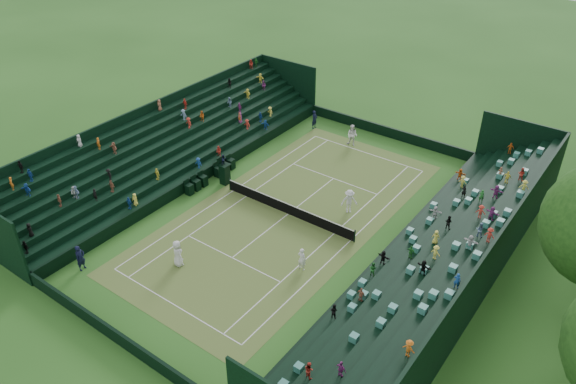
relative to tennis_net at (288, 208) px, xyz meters
name	(u,v)px	position (x,y,z in m)	size (l,w,h in m)	color
ground	(288,214)	(0.00, 0.00, -0.53)	(160.00, 160.00, 0.00)	#26561B
court_surface	(288,214)	(0.00, 0.00, -0.52)	(12.97, 26.77, 0.01)	#3B7C29
perimeter_wall_north	(388,132)	(0.00, 15.88, -0.03)	(17.17, 0.20, 1.00)	black
perimeter_wall_south	(120,339)	(0.00, -15.88, -0.03)	(17.17, 0.20, 1.00)	black
perimeter_wall_east	(389,251)	(8.48, 0.00, -0.03)	(0.20, 31.77, 1.00)	black
perimeter_wall_west	(205,174)	(-8.48, 0.00, -0.03)	(0.20, 31.77, 1.00)	black
north_grandstand	(450,263)	(12.66, 0.00, 1.02)	(6.60, 32.00, 4.90)	black
south_grandstand	(168,149)	(-12.66, 0.00, 1.02)	(6.60, 32.00, 4.90)	black
tennis_net	(288,208)	(0.00, 0.00, 0.00)	(11.67, 0.10, 1.06)	black
umpire_chair	(224,171)	(-6.79, 0.53, 0.61)	(0.85, 0.85, 2.66)	black
courtside_chairs	(211,176)	(-7.99, 0.13, -0.05)	(0.58, 5.55, 1.26)	black
player_near_west	(178,253)	(-2.39, -9.03, 0.45)	(0.95, 0.62, 1.94)	silver
player_near_east	(302,259)	(4.47, -4.55, 0.33)	(0.62, 0.41, 1.71)	white
player_far_west	(352,135)	(-1.84, 12.40, 0.48)	(0.98, 0.76, 2.02)	white
player_far_east	(349,201)	(3.52, 2.98, 0.44)	(1.25, 0.72, 1.94)	white
line_judge_north	(314,119)	(-6.61, 13.31, 0.38)	(0.66, 0.43, 1.81)	black
line_judge_south	(80,258)	(-7.19, -13.09, 0.41)	(0.68, 0.45, 1.87)	black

